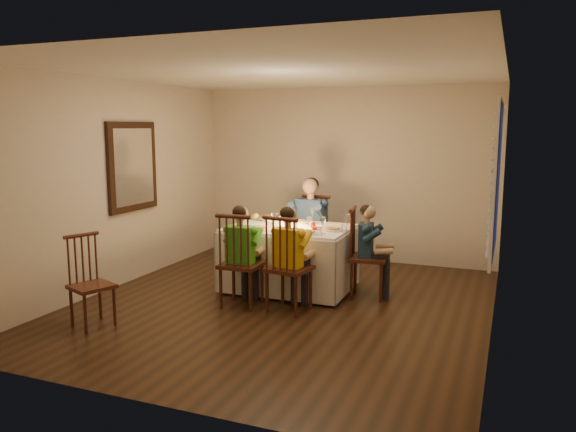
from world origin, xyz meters
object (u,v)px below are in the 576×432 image
at_px(child_yellow, 289,310).
at_px(child_green, 242,305).
at_px(chair_near_right, 289,310).
at_px(serving_bowl, 268,219).
at_px(dining_table, 289,245).
at_px(chair_extra, 94,326).
at_px(chair_end, 367,297).
at_px(adult, 310,273).
at_px(chair_near_left, 242,305).
at_px(child_teal, 367,297).
at_px(chair_adult, 310,273).

bearing_deg(child_yellow, child_green, 11.64).
bearing_deg(chair_near_right, serving_bowl, -48.13).
height_order(dining_table, chair_extra, dining_table).
bearing_deg(child_yellow, dining_table, -60.82).
bearing_deg(chair_end, adult, 44.78).
distance_m(chair_near_left, chair_extra, 1.60).
bearing_deg(chair_near_left, chair_near_right, -178.50).
relative_size(chair_near_left, chair_near_right, 1.00).
relative_size(child_yellow, serving_bowl, 5.49).
distance_m(child_teal, serving_bowl, 1.65).
xyz_separation_m(chair_adult, chair_end, (1.01, -0.76, 0.00)).
height_order(chair_end, adult, adult).
bearing_deg(chair_near_left, dining_table, -109.84).
distance_m(dining_table, child_teal, 1.14).
bearing_deg(child_teal, chair_extra, 122.46).
bearing_deg(child_green, dining_table, -109.84).
height_order(chair_adult, chair_near_right, same).
relative_size(chair_adult, adult, 0.81).
relative_size(dining_table, child_green, 1.33).
relative_size(child_green, child_teal, 1.04).
distance_m(chair_extra, child_teal, 3.10).
bearing_deg(child_green, child_yellow, -178.50).
distance_m(child_green, child_teal, 1.51).
xyz_separation_m(chair_extra, child_yellow, (1.67, 1.19, 0.00)).
relative_size(chair_adult, chair_end, 1.00).
height_order(chair_adult, chair_near_left, same).
bearing_deg(serving_bowl, chair_adult, 50.77).
distance_m(chair_end, child_green, 1.51).
xyz_separation_m(chair_near_left, adult, (0.24, 1.62, 0.00)).
xyz_separation_m(dining_table, child_green, (-0.26, -0.82, -0.56)).
relative_size(chair_extra, adult, 0.71).
relative_size(dining_table, chair_near_left, 1.42).
height_order(chair_extra, child_green, child_green).
distance_m(dining_table, serving_bowl, 0.58).
height_order(adult, child_yellow, adult).
height_order(chair_near_left, child_yellow, child_yellow).
distance_m(chair_end, chair_extra, 3.10).
bearing_deg(chair_extra, dining_table, -13.05).
bearing_deg(chair_adult, dining_table, -82.23).
distance_m(dining_table, chair_near_left, 1.02).
distance_m(chair_near_right, child_green, 0.56).
bearing_deg(adult, chair_near_left, -92.04).
bearing_deg(child_yellow, chair_near_right, 7.82).
bearing_deg(adult, child_teal, -30.78).
relative_size(dining_table, chair_near_right, 1.42).
xyz_separation_m(child_green, serving_bowl, (-0.17, 1.12, 0.82)).
relative_size(chair_near_right, serving_bowl, 5.08).
distance_m(adult, child_teal, 1.26).
bearing_deg(chair_adult, chair_extra, -109.58).
height_order(dining_table, adult, dining_table).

